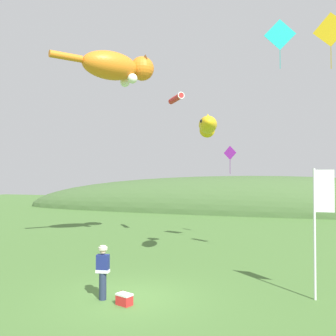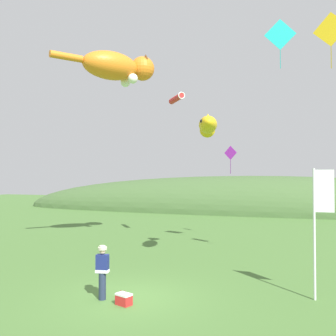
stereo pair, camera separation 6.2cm
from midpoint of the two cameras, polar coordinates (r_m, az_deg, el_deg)
name	(u,v)px [view 1 (the left image)]	position (r m, az deg, el deg)	size (l,w,h in m)	color
ground_plane	(129,298)	(13.31, -6.09, -19.06)	(120.00, 120.00, 0.00)	#477033
distant_hill_ridge	(265,213)	(44.03, 14.55, -6.64)	(60.09, 11.61, 8.42)	#426033
festival_attendant	(103,271)	(12.97, -10.05, -15.13)	(0.46, 0.33, 1.77)	#232D47
kite_spool	(123,294)	(13.40, -7.01, -18.46)	(0.15, 0.21, 0.21)	olive
picnic_cooler	(124,299)	(12.59, -6.82, -19.24)	(0.57, 0.47, 0.36)	red
festival_banner_pole	(319,213)	(13.36, 21.95, -6.44)	(0.66, 0.08, 4.33)	silver
kite_giant_cat	(117,67)	(23.21, -7.80, 15.00)	(4.40, 5.32, 1.94)	orange
kite_fish_windsock	(208,126)	(17.60, 5.97, 6.42)	(1.49, 3.03, 0.90)	gold
kite_tube_streamer	(176,98)	(23.51, 1.17, 10.55)	(1.48, 1.76, 0.44)	red
kite_diamond_teal	(280,35)	(19.81, 16.59, 18.87)	(1.49, 0.22, 2.40)	#19BFBF
kite_diamond_violet	(230,153)	(24.47, 9.36, 2.23)	(0.86, 0.32, 1.81)	purple
kite_diamond_gold	(331,30)	(17.50, 23.45, 18.75)	(1.36, 0.44, 2.32)	yellow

